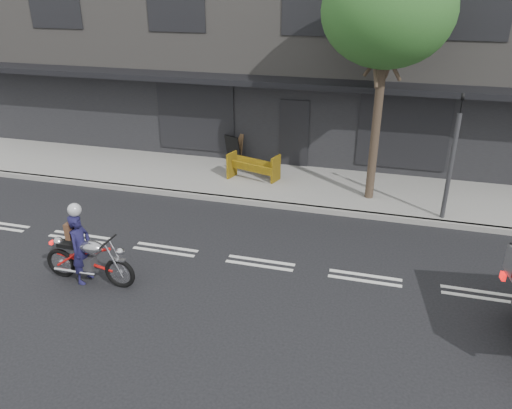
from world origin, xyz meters
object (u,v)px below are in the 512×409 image
object	(u,v)px
rider	(81,249)
construction_barrier	(252,169)
motorcycle	(89,259)
street_tree	(388,11)
sandwich_board	(233,149)
traffic_light_pole	(451,165)

from	to	relation	value
rider	construction_barrier	size ratio (longest dim) A/B	1.02
motorcycle	construction_barrier	bearing A→B (deg)	73.92
street_tree	sandwich_board	bearing A→B (deg)	159.33
street_tree	construction_barrier	bearing A→B (deg)	176.26
rider	sandwich_board	distance (m)	7.75
traffic_light_pole	sandwich_board	bearing A→B (deg)	158.63
street_tree	rider	xyz separation A→B (m)	(-5.72, -5.89, -4.48)
construction_barrier	sandwich_board	world-z (taller)	sandwich_board
sandwich_board	rider	bearing A→B (deg)	-72.43
construction_barrier	sandwich_board	xyz separation A→B (m)	(-1.11, 1.56, 0.05)
motorcycle	construction_barrier	distance (m)	6.42
construction_barrier	sandwich_board	size ratio (longest dim) A/B	1.61
street_tree	motorcycle	xyz separation A→B (m)	(-5.57, -5.89, -4.71)
street_tree	traffic_light_pole	size ratio (longest dim) A/B	1.93
motorcycle	construction_barrier	xyz separation A→B (m)	(1.91, 6.13, 0.01)
traffic_light_pole	sandwich_board	xyz separation A→B (m)	(-6.77, 2.65, -1.02)
rider	sandwich_board	xyz separation A→B (m)	(0.95, 7.69, -0.16)
traffic_light_pole	sandwich_board	distance (m)	7.34
construction_barrier	traffic_light_pole	bearing A→B (deg)	-10.89
street_tree	construction_barrier	xyz separation A→B (m)	(-3.66, 0.24, -4.69)
street_tree	sandwich_board	size ratio (longest dim) A/B	7.00
traffic_light_pole	construction_barrier	xyz separation A→B (m)	(-5.66, 1.09, -1.07)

